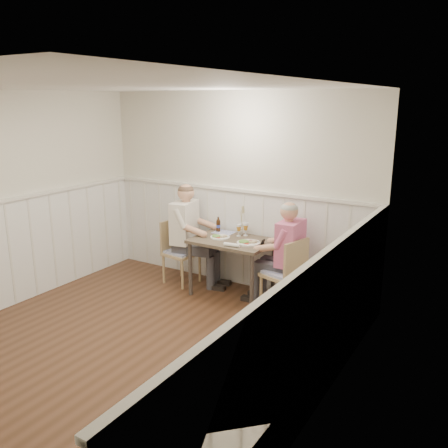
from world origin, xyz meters
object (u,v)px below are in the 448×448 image
dining_table (232,247)px  chair_right (287,272)px  beer_bottle (218,225)px  man_in_pink (286,263)px  diner_cream (188,242)px  grass_vase (241,221)px  chair_left (178,249)px

dining_table → chair_right: size_ratio=1.10×
beer_bottle → man_in_pink: bearing=-10.5°
diner_cream → beer_bottle: diner_cream is taller
chair_right → grass_vase: 1.00m
chair_left → diner_cream: bearing=13.5°
diner_cream → chair_left: bearing=-166.5°
chair_right → man_in_pink: (-0.05, 0.10, 0.07)m
chair_right → man_in_pink: size_ratio=0.68×
dining_table → chair_right: bearing=-5.9°
beer_bottle → chair_left: bearing=-157.3°
man_in_pink → diner_cream: 1.48m
beer_bottle → grass_vase: 0.34m
chair_left → diner_cream: (0.14, 0.03, 0.12)m
dining_table → man_in_pink: man_in_pink is taller
chair_left → grass_vase: bearing=16.8°
chair_right → chair_left: (-1.67, 0.09, -0.02)m
dining_table → chair_left: bearing=179.4°
man_in_pink → diner_cream: (-1.48, 0.02, 0.03)m
dining_table → beer_bottle: bearing=147.2°
grass_vase → chair_right: bearing=-22.8°
chair_right → beer_bottle: beer_bottle is taller
diner_cream → beer_bottle: size_ratio=6.88×
diner_cream → grass_vase: 0.82m
dining_table → diner_cream: diner_cream is taller
man_in_pink → grass_vase: bearing=162.6°
beer_bottle → chair_right: bearing=-15.0°
chair_right → man_in_pink: 0.14m
man_in_pink → diner_cream: bearing=179.2°
man_in_pink → beer_bottle: (-1.10, 0.21, 0.28)m
chair_right → chair_left: bearing=176.9°
dining_table → diner_cream: (-0.73, 0.04, -0.06)m
chair_left → beer_bottle: size_ratio=4.25×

